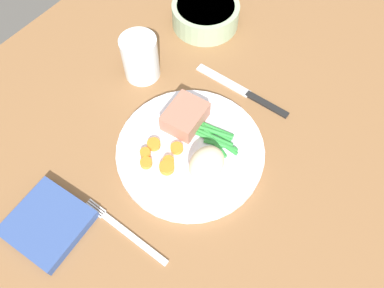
{
  "coord_description": "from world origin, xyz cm",
  "views": [
    {
      "loc": [
        -25.1,
        -21.96,
        59.53
      ],
      "look_at": [
        0.49,
        -3.11,
        4.6
      ],
      "focal_mm": 34.74,
      "sensor_mm": 36.0,
      "label": 1
    }
  ],
  "objects_px": {
    "salad_bowl": "(205,13)",
    "knife": "(244,92)",
    "fork": "(126,232)",
    "water_glass": "(141,60)",
    "meat_portion": "(185,116)",
    "napkin": "(48,223)",
    "dinner_plate": "(192,149)"
  },
  "relations": [
    {
      "from": "napkin",
      "to": "knife",
      "type": "bearing_deg",
      "value": -14.56
    },
    {
      "from": "dinner_plate",
      "to": "knife",
      "type": "bearing_deg",
      "value": -0.99
    },
    {
      "from": "salad_bowl",
      "to": "napkin",
      "type": "distance_m",
      "value": 0.52
    },
    {
      "from": "meat_portion",
      "to": "knife",
      "type": "relative_size",
      "value": 0.37
    },
    {
      "from": "napkin",
      "to": "salad_bowl",
      "type": "bearing_deg",
      "value": 7.16
    },
    {
      "from": "fork",
      "to": "knife",
      "type": "relative_size",
      "value": 0.81
    },
    {
      "from": "fork",
      "to": "meat_portion",
      "type": "bearing_deg",
      "value": 10.84
    },
    {
      "from": "fork",
      "to": "water_glass",
      "type": "xyz_separation_m",
      "value": [
        0.27,
        0.19,
        0.04
      ]
    },
    {
      "from": "salad_bowl",
      "to": "knife",
      "type": "bearing_deg",
      "value": -123.13
    },
    {
      "from": "meat_portion",
      "to": "dinner_plate",
      "type": "bearing_deg",
      "value": -130.6
    },
    {
      "from": "fork",
      "to": "salad_bowl",
      "type": "bearing_deg",
      "value": 19.97
    },
    {
      "from": "dinner_plate",
      "to": "knife",
      "type": "xyz_separation_m",
      "value": [
        0.17,
        -0.0,
        -0.01
      ]
    },
    {
      "from": "fork",
      "to": "salad_bowl",
      "type": "distance_m",
      "value": 0.49
    },
    {
      "from": "meat_portion",
      "to": "salad_bowl",
      "type": "bearing_deg",
      "value": 27.78
    },
    {
      "from": "knife",
      "to": "napkin",
      "type": "distance_m",
      "value": 0.42
    },
    {
      "from": "fork",
      "to": "water_glass",
      "type": "distance_m",
      "value": 0.33
    },
    {
      "from": "salad_bowl",
      "to": "napkin",
      "type": "bearing_deg",
      "value": -172.84
    },
    {
      "from": "fork",
      "to": "napkin",
      "type": "bearing_deg",
      "value": 120.22
    },
    {
      "from": "meat_portion",
      "to": "water_glass",
      "type": "relative_size",
      "value": 0.84
    },
    {
      "from": "napkin",
      "to": "dinner_plate",
      "type": "bearing_deg",
      "value": -23.05
    },
    {
      "from": "water_glass",
      "to": "napkin",
      "type": "xyz_separation_m",
      "value": [
        -0.33,
        -0.08,
        -0.03
      ]
    },
    {
      "from": "dinner_plate",
      "to": "knife",
      "type": "distance_m",
      "value": 0.17
    },
    {
      "from": "dinner_plate",
      "to": "water_glass",
      "type": "relative_size",
      "value": 2.87
    },
    {
      "from": "meat_portion",
      "to": "salad_bowl",
      "type": "height_order",
      "value": "meat_portion"
    },
    {
      "from": "water_glass",
      "to": "meat_portion",
      "type": "bearing_deg",
      "value": -109.44
    },
    {
      "from": "meat_portion",
      "to": "knife",
      "type": "distance_m",
      "value": 0.14
    },
    {
      "from": "meat_portion",
      "to": "fork",
      "type": "relative_size",
      "value": 0.45
    },
    {
      "from": "dinner_plate",
      "to": "salad_bowl",
      "type": "height_order",
      "value": "salad_bowl"
    },
    {
      "from": "meat_portion",
      "to": "fork",
      "type": "distance_m",
      "value": 0.22
    },
    {
      "from": "water_glass",
      "to": "napkin",
      "type": "bearing_deg",
      "value": -165.81
    },
    {
      "from": "meat_portion",
      "to": "knife",
      "type": "bearing_deg",
      "value": -18.38
    },
    {
      "from": "meat_portion",
      "to": "water_glass",
      "type": "bearing_deg",
      "value": 70.56
    }
  ]
}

